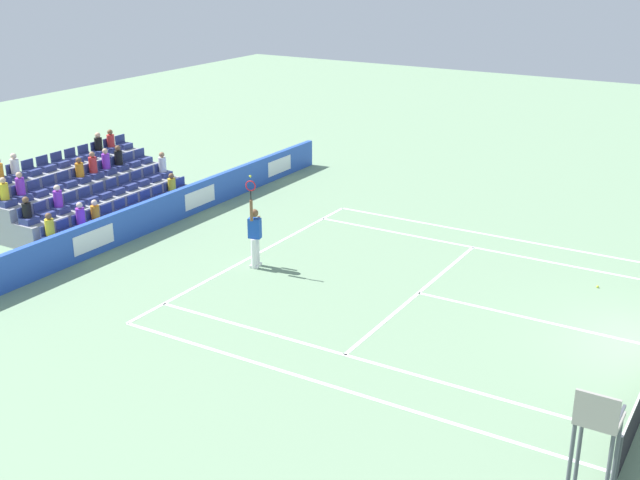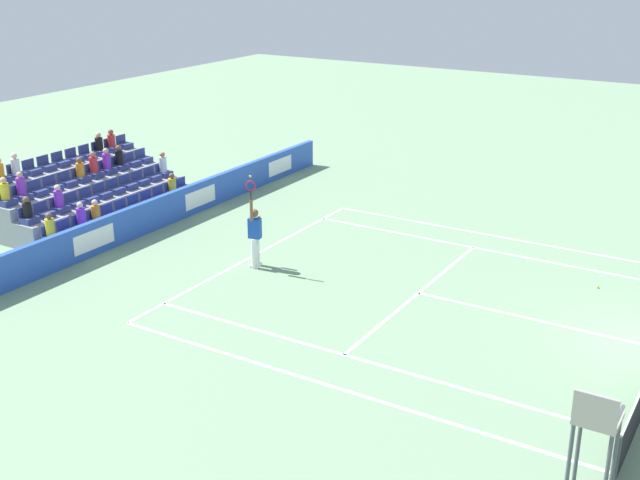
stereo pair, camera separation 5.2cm
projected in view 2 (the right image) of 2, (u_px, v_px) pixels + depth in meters
line_baseline at (254, 255)px, 24.53m from camera, size 10.97×0.10×0.01m
line_service at (418, 293)px, 21.86m from camera, size 8.23×0.10×0.01m
line_centre_service at (534, 319)px, 20.31m from camera, size 0.10×6.40×0.01m
line_singles_sideline_left at (361, 360)px, 18.33m from camera, size 0.10×11.89×0.01m
line_singles_sideline_right at (487, 250)px, 24.95m from camera, size 0.10×11.89×0.01m
line_doubles_sideline_left at (331, 386)px, 17.23m from camera, size 0.10×11.89×0.01m
line_doubles_sideline_right at (502, 237)px, 26.05m from camera, size 0.10×11.89×0.01m
line_centre_mark at (257, 256)px, 24.48m from camera, size 0.10×0.20×0.01m
sponsor_barrier at (149, 216)px, 26.40m from camera, size 20.28×0.22×1.06m
tennis_player at (255, 235)px, 23.34m from camera, size 0.54×0.41×2.85m
umpire_chair at (595, 432)px, 12.93m from camera, size 0.70×0.70×2.34m
stadium_stand at (85, 198)px, 27.76m from camera, size 6.82×3.80×2.55m
loose_tennis_ball at (598, 287)px, 22.18m from camera, size 0.07×0.07×0.07m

